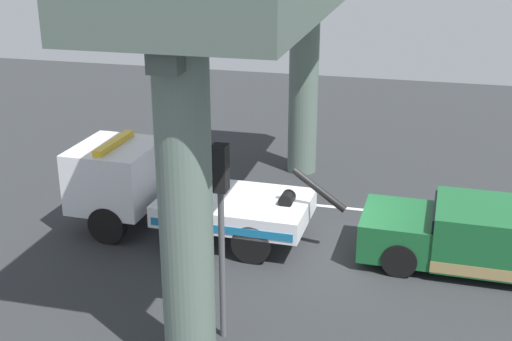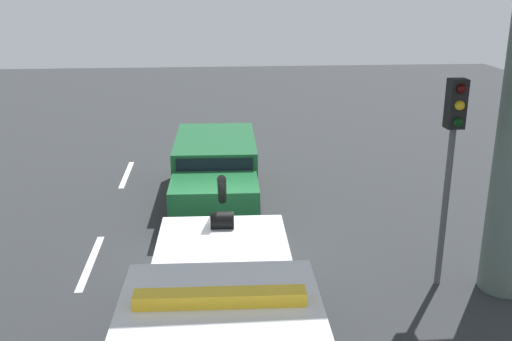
{
  "view_description": "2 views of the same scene",
  "coord_description": "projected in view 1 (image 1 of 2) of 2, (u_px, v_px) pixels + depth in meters",
  "views": [
    {
      "loc": [
        -2.08,
        15.66,
        8.03
      ],
      "look_at": [
        2.07,
        -0.6,
        1.75
      ],
      "focal_mm": 48.1,
      "sensor_mm": 36.0,
      "label": 1
    },
    {
      "loc": [
        11.56,
        -0.13,
        5.74
      ],
      "look_at": [
        -0.37,
        0.85,
        1.85
      ],
      "focal_mm": 41.01,
      "sensor_mm": 36.0,
      "label": 2
    }
  ],
  "objects": [
    {
      "name": "ground_plane",
      "position": [
        328.0,
        251.0,
        17.53
      ],
      "size": [
        60.0,
        40.0,
        0.1
      ],
      "primitive_type": "cube",
      "color": "#2D3033"
    },
    {
      "name": "lane_stripe_mid",
      "position": [
        343.0,
        208.0,
        20.0
      ],
      "size": [
        2.6,
        0.16,
        0.01
      ],
      "primitive_type": "cube",
      "color": "silver",
      "rests_on": "ground"
    },
    {
      "name": "lane_stripe_east",
      "position": [
        151.0,
        189.0,
        21.39
      ],
      "size": [
        2.6,
        0.16,
        0.01
      ],
      "primitive_type": "cube",
      "color": "silver",
      "rests_on": "ground"
    },
    {
      "name": "tow_truck_white",
      "position": [
        165.0,
        190.0,
        18.13
      ],
      "size": [
        7.28,
        2.57,
        2.46
      ],
      "color": "white",
      "rests_on": "ground"
    },
    {
      "name": "towed_van_green",
      "position": [
        483.0,
        238.0,
        16.38
      ],
      "size": [
        5.25,
        2.34,
        1.58
      ],
      "color": "#195B2D",
      "rests_on": "ground"
    },
    {
      "name": "overpass_structure",
      "position": [
        263.0,
        14.0,
        15.85
      ],
      "size": [
        3.6,
        13.07,
        7.05
      ],
      "color": "#596B60",
      "rests_on": "ground"
    },
    {
      "name": "traffic_light_near",
      "position": [
        220.0,
        200.0,
        12.9
      ],
      "size": [
        0.39,
        0.32,
        4.08
      ],
      "color": "#515456",
      "rests_on": "ground"
    }
  ]
}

